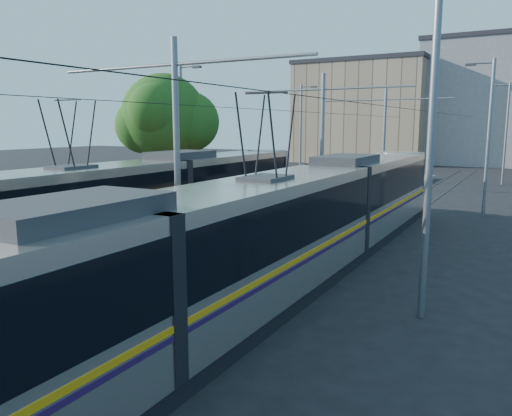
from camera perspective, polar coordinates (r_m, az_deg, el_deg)
The scene contains 12 objects.
platform at distance 23.81m, azimuth 4.71°, elevation -1.60°, with size 4.00×50.00×0.30m, color gray.
tactile_strip_left at distance 24.41m, azimuth 1.61°, elevation -0.93°, with size 0.70×50.00×0.01m, color gray.
tactile_strip_right at distance 23.23m, azimuth 7.96°, elevation -1.55°, with size 0.70×50.00×0.01m, color gray.
rails at distance 23.84m, azimuth 4.70°, elevation -1.92°, with size 8.71×70.00×0.03m.
tram_left at distance 17.69m, azimuth -20.04°, elevation -0.87°, with size 2.43×29.00×5.50m.
tram_right at distance 13.20m, azimuth 1.11°, elevation -2.99°, with size 2.43×31.32×5.50m.
catenary at distance 20.82m, azimuth 1.57°, elevation 8.96°, with size 9.20×70.00×7.00m.
street_lamps at distance 27.07m, azimuth 8.38°, elevation 8.25°, with size 15.18×38.22×8.00m.
shelter at distance 23.26m, azimuth 6.81°, elevation 1.19°, with size 0.84×1.07×2.07m.
tree at distance 28.59m, azimuth -9.73°, elevation 10.10°, with size 5.18×4.79×7.53m.
building_left at distance 67.24m, azimuth 12.43°, elevation 10.65°, with size 16.32×12.24×12.72m.
building_centre at distance 68.43m, azimuth 26.64°, elevation 10.75°, with size 18.36×14.28×14.84m.
Camera 1 is at (9.67, -4.28, 4.70)m, focal length 35.00 mm.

